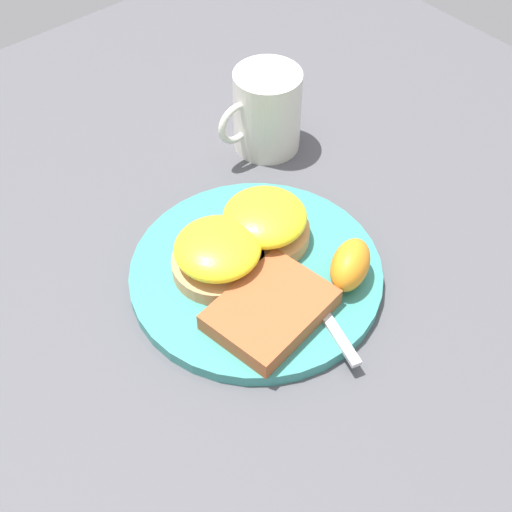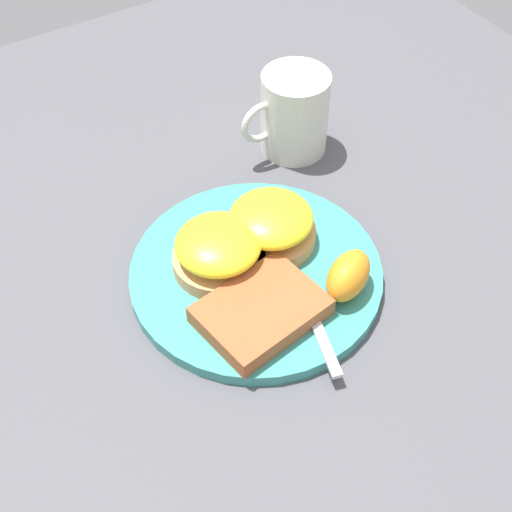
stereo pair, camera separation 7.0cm
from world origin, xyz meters
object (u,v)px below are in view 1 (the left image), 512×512
at_px(sandwich_benedict_right, 218,254).
at_px(cup, 266,111).
at_px(sandwich_benedict_left, 265,223).
at_px(orange_wedge, 350,265).
at_px(hashbrown_patty, 271,310).
at_px(fork, 300,276).

xyz_separation_m(sandwich_benedict_right, cup, (-0.17, -0.13, 0.01)).
height_order(sandwich_benedict_left, sandwich_benedict_right, same).
bearing_deg(sandwich_benedict_right, sandwich_benedict_left, -177.63).
xyz_separation_m(sandwich_benedict_right, orange_wedge, (-0.09, 0.09, -0.00)).
relative_size(hashbrown_patty, cup, 1.01).
xyz_separation_m(sandwich_benedict_right, hashbrown_patty, (-0.00, 0.08, -0.01)).
height_order(hashbrown_patty, orange_wedge, orange_wedge).
distance_m(sandwich_benedict_left, fork, 0.07).
height_order(sandwich_benedict_left, hashbrown_patty, sandwich_benedict_left).
bearing_deg(sandwich_benedict_left, hashbrown_patty, 52.21).
height_order(sandwich_benedict_right, cup, cup).
bearing_deg(cup, sandwich_benedict_left, 48.46).
xyz_separation_m(sandwich_benedict_left, fork, (0.01, 0.06, -0.02)).
bearing_deg(fork, cup, -122.42).
bearing_deg(orange_wedge, cup, -110.99).
relative_size(sandwich_benedict_right, hashbrown_patty, 0.83).
bearing_deg(orange_wedge, sandwich_benedict_left, -74.61).
xyz_separation_m(orange_wedge, cup, (-0.08, -0.22, 0.01)).
xyz_separation_m(sandwich_benedict_left, sandwich_benedict_right, (0.06, 0.00, 0.00)).
bearing_deg(sandwich_benedict_right, orange_wedge, 133.79).
xyz_separation_m(hashbrown_patty, cup, (-0.17, -0.20, 0.03)).
bearing_deg(sandwich_benedict_left, sandwich_benedict_right, 2.37).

